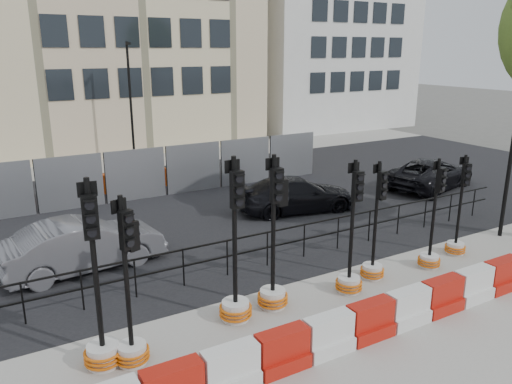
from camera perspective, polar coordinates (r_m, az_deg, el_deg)
ground at (r=12.72m, az=4.13°, el=-10.41°), size 120.00×120.00×0.00m
sidewalk_near at (r=10.69m, az=13.50°, el=-16.34°), size 40.00×6.00×0.02m
road at (r=18.50m, az=-8.03°, el=-1.88°), size 40.00×14.00×0.03m
sidewalk_far at (r=26.81m, az=-15.30°, el=3.30°), size 40.00×4.00×0.02m
building_white at (r=39.24m, az=7.30°, el=19.34°), size 12.00×9.06×16.00m
kerb_railing at (r=13.36m, az=1.31°, el=-5.80°), size 18.00×0.04×1.00m
heras_fencing at (r=20.62m, az=-12.20°, el=1.80°), size 14.33×1.72×2.00m
lamp_post_far at (r=25.47m, az=-14.13°, el=10.08°), size 0.12×0.56×6.00m
barrier_row at (r=10.63m, az=12.87°, el=-14.26°), size 13.60×0.50×0.80m
traffic_signal_a at (r=9.79m, az=-17.29°, el=-14.87°), size 0.71×0.71×3.61m
traffic_signal_b at (r=9.71m, az=-14.09°, el=-14.64°), size 0.65×0.65×3.28m
traffic_signal_c at (r=10.82m, az=-2.34°, el=-10.97°), size 0.71×0.71×3.63m
traffic_signal_d at (r=11.27m, az=2.03°, el=-9.24°), size 0.70×0.70×3.55m
traffic_signal_e at (r=12.20m, az=10.70°, el=-8.36°), size 0.65×0.65×3.28m
traffic_signal_f at (r=13.01m, az=13.34°, el=-6.66°), size 0.61×0.61×3.07m
traffic_signal_g at (r=14.10m, az=19.35°, el=-5.85°), size 0.59×0.59×3.00m
traffic_signal_h at (r=15.26m, az=21.98°, el=-4.54°), size 0.57×0.57×2.91m
car_b at (r=13.96m, az=-19.14°, el=-5.74°), size 2.42×4.53×1.38m
car_c at (r=17.97m, az=4.60°, el=-0.27°), size 3.39×4.98×1.25m
car_d at (r=22.12m, az=19.33°, el=2.00°), size 4.33×5.59×1.27m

